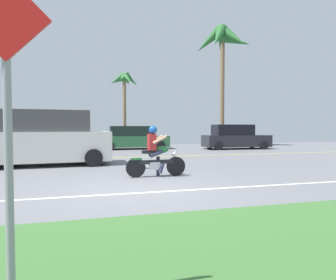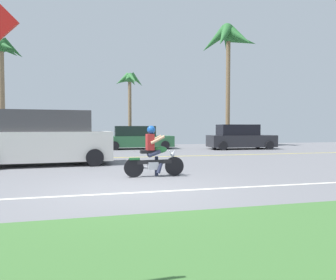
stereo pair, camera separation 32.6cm
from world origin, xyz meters
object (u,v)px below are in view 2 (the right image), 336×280
object	(u,v)px
suv_nearby	(45,139)
palm_tree_1	(1,57)
parked_car_3	(240,138)
parked_car_2	(137,138)
parked_car_1	(51,139)
palm_tree_0	(229,44)
motorcyclist	(154,155)
palm_tree_2	(130,85)

from	to	relation	value
suv_nearby	palm_tree_1	bearing A→B (deg)	111.54
suv_nearby	parked_car_3	world-z (taller)	suv_nearby
parked_car_2	parked_car_3	xyz separation A→B (m)	(6.54, -1.76, 0.04)
parked_car_1	parked_car_2	bearing A→B (deg)	7.67
palm_tree_0	parked_car_2	bearing A→B (deg)	-168.93
suv_nearby	parked_car_1	distance (m)	7.17
motorcyclist	palm_tree_0	world-z (taller)	palm_tree_0
parked_car_3	palm_tree_0	xyz separation A→B (m)	(0.63, 3.16, 6.96)
palm_tree_1	palm_tree_2	distance (m)	8.73
motorcyclist	parked_car_3	size ratio (longest dim) A/B	0.40
suv_nearby	palm_tree_2	bearing A→B (deg)	66.82
palm_tree_0	palm_tree_2	xyz separation A→B (m)	(-7.40, 1.05, -3.18)
suv_nearby	parked_car_2	xyz separation A→B (m)	(4.64, 7.85, -0.28)
motorcyclist	parked_car_1	size ratio (longest dim) A/B	0.38
motorcyclist	parked_car_2	bearing A→B (deg)	84.32
palm_tree_1	motorcyclist	bearing A→B (deg)	-61.70
parked_car_2	palm_tree_2	distance (m)	4.54
palm_tree_2	parked_car_2	bearing A→B (deg)	-84.80
parked_car_2	suv_nearby	bearing A→B (deg)	-120.56
parked_car_2	parked_car_3	bearing A→B (deg)	-15.03
motorcyclist	palm_tree_2	xyz separation A→B (m)	(0.92, 13.97, 3.90)
parked_car_2	motorcyclist	bearing A→B (deg)	-95.68
palm_tree_2	parked_car_1	bearing A→B (deg)	-148.11
palm_tree_0	palm_tree_1	world-z (taller)	palm_tree_0
palm_tree_0	palm_tree_2	world-z (taller)	palm_tree_0
parked_car_1	palm_tree_1	bearing A→B (deg)	135.63
parked_car_3	palm_tree_2	xyz separation A→B (m)	(-6.77, 4.21, 3.78)
parked_car_2	parked_car_3	distance (m)	6.78
motorcyclist	suv_nearby	distance (m)	5.07
palm_tree_2	parked_car_3	bearing A→B (deg)	-31.89
parked_car_1	parked_car_3	distance (m)	11.90
motorcyclist	palm_tree_2	world-z (taller)	palm_tree_2
suv_nearby	palm_tree_0	world-z (taller)	palm_tree_0
suv_nearby	palm_tree_2	distance (m)	11.75
palm_tree_0	parked_car_1	bearing A→B (deg)	-170.37
palm_tree_0	palm_tree_2	size ratio (longest dim) A/B	1.67
parked_car_2	palm_tree_1	distance (m)	10.69
parked_car_1	palm_tree_0	world-z (taller)	palm_tree_0
suv_nearby	parked_car_2	distance (m)	9.12
parked_car_2	palm_tree_2	world-z (taller)	palm_tree_2
palm_tree_0	palm_tree_1	distance (m)	16.10
motorcyclist	parked_car_2	distance (m)	11.58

